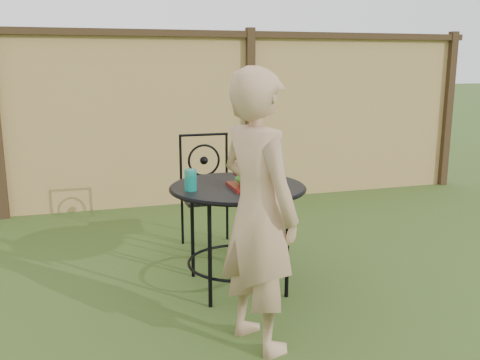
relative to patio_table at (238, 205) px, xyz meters
The scene contains 9 objects.
ground 0.76m from the patio_table, 162.15° to the left, with size 60.00×60.00×0.00m, color #224014.
fence 2.42m from the patio_table, 101.21° to the left, with size 8.00×0.12×1.90m.
patio_table is the anchor object (origin of this frame).
patio_chair 0.86m from the patio_table, 89.75° to the left, with size 0.46×0.46×0.95m.
diner 0.80m from the patio_table, 98.62° to the right, with size 0.55×0.36×1.52m, color tan.
salad_plate 0.18m from the patio_table, 53.07° to the right, with size 0.27×0.27×0.02m, color #440D09.
salad 0.23m from the patio_table, 53.07° to the right, with size 0.21×0.21×0.08m, color #235614.
fork 0.35m from the patio_table, 48.99° to the right, with size 0.01×0.01×0.18m, color silver.
drinking_glass 0.39m from the patio_table, behind, with size 0.08×0.08×0.14m, color #0B8576.
Camera 1 is at (-0.54, -3.50, 1.54)m, focal length 40.00 mm.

